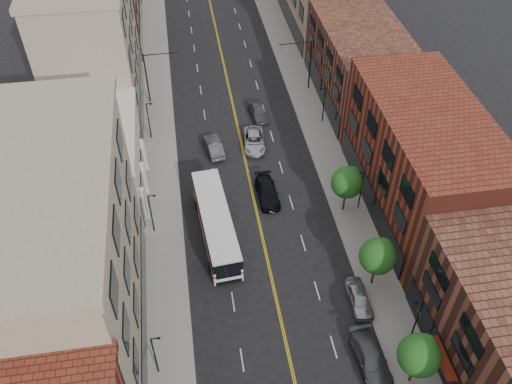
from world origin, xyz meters
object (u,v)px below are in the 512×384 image
car_lane_behind (214,146)px  car_lane_b (254,140)px  car_lane_c (258,112)px  city_bus (216,222)px  car_parked_mid (371,359)px  car_lane_a (267,192)px  car_parked_far (359,299)px

car_lane_behind → car_lane_b: bearing=177.2°
car_lane_behind → car_lane_c: 9.03m
car_lane_behind → car_lane_b: size_ratio=0.88×
city_bus → car_lane_behind: 13.79m
car_lane_b → car_lane_c: (1.46, 5.91, 0.03)m
car_parked_mid → car_lane_a: (-5.06, 21.21, -0.04)m
car_parked_far → car_lane_a: car_lane_a is taller
car_lane_b → car_lane_a: bearing=-84.5°
city_bus → car_parked_far: size_ratio=2.91×
city_bus → car_lane_b: size_ratio=2.39×
city_bus → car_lane_c: size_ratio=2.81×
car_parked_mid → car_lane_behind: (-10.06, 30.16, -0.02)m
car_parked_far → car_lane_c: bearing=99.0°
city_bus → car_lane_c: (7.59, 20.01, -1.15)m
car_parked_far → car_lane_c: 30.81m
car_lane_a → car_lane_behind: bearing=117.4°
car_parked_mid → car_lane_b: car_parked_mid is taller
city_bus → car_parked_far: 15.99m
car_lane_behind → car_lane_b: (4.99, 0.42, -0.03)m
car_lane_behind → car_lane_a: car_lane_behind is taller
city_bus → car_parked_far: city_bus is taller
car_parked_far → car_parked_mid: bearing=-97.3°
city_bus → car_lane_c: bearing=64.9°
car_lane_a → car_lane_b: 9.36m
car_lane_behind → car_lane_c: size_ratio=1.03×
car_parked_far → car_lane_behind: size_ratio=0.93×
car_parked_far → car_lane_a: 16.32m
car_parked_far → car_lane_c: car_lane_c is taller
car_parked_far → car_lane_b: 25.28m
car_parked_far → car_lane_behind: bearing=114.9°
car_lane_c → car_parked_mid: bearing=-90.0°
car_lane_b → car_lane_c: bearing=81.6°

